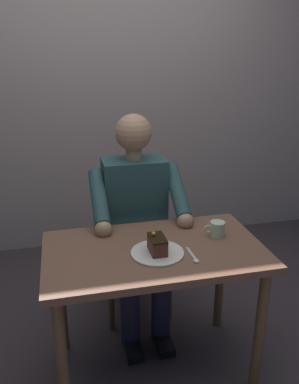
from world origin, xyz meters
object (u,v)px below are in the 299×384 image
at_px(seated_person, 137,221).
at_px(dessert_spoon, 194,257).
at_px(cake_slice, 157,244).
at_px(dining_table, 154,266).
at_px(chair, 132,235).
at_px(coffee_cup, 217,229).

height_order(seated_person, dessert_spoon, seated_person).
xyz_separation_m(cake_slice, dessert_spoon, (-0.16, 0.08, -0.04)).
relative_size(dining_table, dessert_spoon, 7.32).
bearing_deg(chair, seated_person, 90.00).
distance_m(dining_table, dessert_spoon, 0.23).
xyz_separation_m(chair, seated_person, (0.00, 0.17, 0.17)).
distance_m(dining_table, cake_slice, 0.16).
bearing_deg(seated_person, chair, -90.00).
bearing_deg(cake_slice, coffee_cup, -162.04).
height_order(cake_slice, dessert_spoon, cake_slice).
distance_m(cake_slice, coffee_cup, 0.36).
bearing_deg(dessert_spoon, seated_person, -74.76).
xyz_separation_m(dining_table, dessert_spoon, (-0.15, 0.13, 0.11)).
relative_size(cake_slice, coffee_cup, 1.11).
height_order(seated_person, cake_slice, seated_person).
distance_m(cake_slice, dessert_spoon, 0.18).
xyz_separation_m(cake_slice, coffee_cup, (-0.34, -0.11, -0.01)).
distance_m(chair, cake_slice, 0.71).
height_order(dining_table, seated_person, seated_person).
xyz_separation_m(dining_table, seated_person, (0.00, -0.43, 0.05)).
height_order(dining_table, cake_slice, cake_slice).
relative_size(chair, coffee_cup, 8.22).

